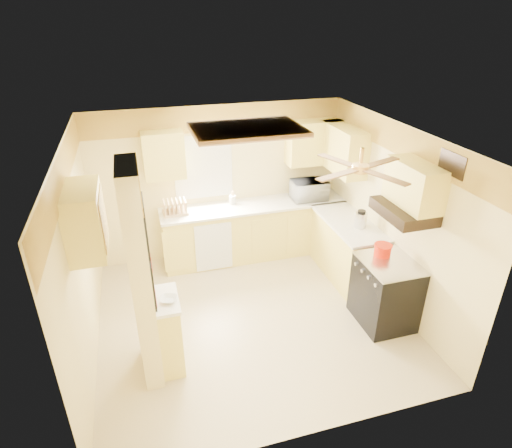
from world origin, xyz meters
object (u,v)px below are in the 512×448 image
object	(u,v)px
stove	(385,292)
dutch_oven	(383,250)
bowl	(169,299)
kettle	(361,219)
microwave	(309,190)

from	to	relation	value
stove	dutch_oven	bearing A→B (deg)	91.58
bowl	kettle	bearing A→B (deg)	19.35
bowl	dutch_oven	distance (m)	2.77
microwave	dutch_oven	distance (m)	1.94
stove	bowl	world-z (taller)	bowl
stove	kettle	size ratio (longest dim) A/B	3.49
dutch_oven	microwave	bearing A→B (deg)	96.78
dutch_oven	kettle	distance (m)	0.77
bowl	microwave	bearing A→B (deg)	40.56
microwave	kettle	distance (m)	1.21
microwave	dutch_oven	world-z (taller)	microwave
stove	dutch_oven	distance (m)	0.56
stove	dutch_oven	xyz separation A→B (m)	(-0.01, 0.19, 0.53)
kettle	bowl	bearing A→B (deg)	-160.65
stove	dutch_oven	size ratio (longest dim) A/B	3.96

